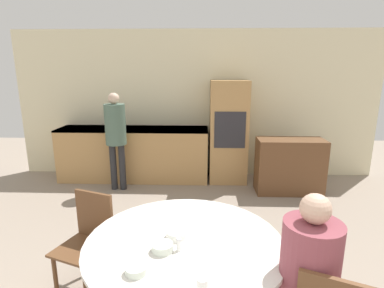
% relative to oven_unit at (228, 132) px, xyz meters
% --- Properties ---
extents(wall_back, '(6.48, 0.05, 2.60)m').
position_rel_oven_unit_xyz_m(wall_back, '(-0.57, 0.34, 0.43)').
color(wall_back, beige).
rests_on(wall_back, ground_plane).
extents(kitchen_counter, '(2.60, 0.60, 0.93)m').
position_rel_oven_unit_xyz_m(kitchen_counter, '(-1.66, -0.01, -0.40)').
color(kitchen_counter, tan).
rests_on(kitchen_counter, ground_plane).
extents(oven_unit, '(0.63, 0.59, 1.75)m').
position_rel_oven_unit_xyz_m(oven_unit, '(0.00, 0.00, 0.00)').
color(oven_unit, tan).
rests_on(oven_unit, ground_plane).
extents(sideboard, '(1.03, 0.45, 0.87)m').
position_rel_oven_unit_xyz_m(sideboard, '(0.93, -0.53, -0.44)').
color(sideboard, brown).
rests_on(sideboard, ground_plane).
extents(dining_table, '(1.40, 1.40, 0.74)m').
position_rel_oven_unit_xyz_m(dining_table, '(-0.56, -3.21, -0.34)').
color(dining_table, brown).
rests_on(dining_table, ground_plane).
extents(chair_far_left, '(0.51, 0.51, 0.87)m').
position_rel_oven_unit_xyz_m(chair_far_left, '(-1.43, -2.79, -0.38)').
color(chair_far_left, brown).
rests_on(chair_far_left, ground_plane).
extents(person_seated, '(0.34, 0.41, 1.24)m').
position_rel_oven_unit_xyz_m(person_seated, '(0.19, -3.55, -0.16)').
color(person_seated, '#262628').
rests_on(person_seated, ground_plane).
extents(person_standing, '(0.32, 0.32, 1.57)m').
position_rel_oven_unit_xyz_m(person_standing, '(-1.81, -0.51, 0.10)').
color(person_standing, '#262628').
rests_on(person_standing, ground_plane).
extents(cup, '(0.06, 0.06, 0.09)m').
position_rel_oven_unit_xyz_m(cup, '(-0.44, -3.72, -0.09)').
color(cup, white).
rests_on(cup, dining_table).
extents(bowl_near, '(0.13, 0.13, 0.04)m').
position_rel_oven_unit_xyz_m(bowl_near, '(-0.83, -3.57, -0.12)').
color(bowl_near, silver).
rests_on(bowl_near, dining_table).
extents(bowl_centre, '(0.15, 0.15, 0.05)m').
position_rel_oven_unit_xyz_m(bowl_centre, '(-0.62, -3.17, -0.11)').
color(bowl_centre, white).
rests_on(bowl_centre, dining_table).
extents(bowl_far, '(0.14, 0.14, 0.05)m').
position_rel_oven_unit_xyz_m(bowl_far, '(-0.70, -3.34, -0.11)').
color(bowl_far, silver).
rests_on(bowl_far, dining_table).
extents(salt_shaker, '(0.03, 0.03, 0.09)m').
position_rel_oven_unit_xyz_m(salt_shaker, '(-0.60, -3.33, -0.09)').
color(salt_shaker, white).
rests_on(salt_shaker, dining_table).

